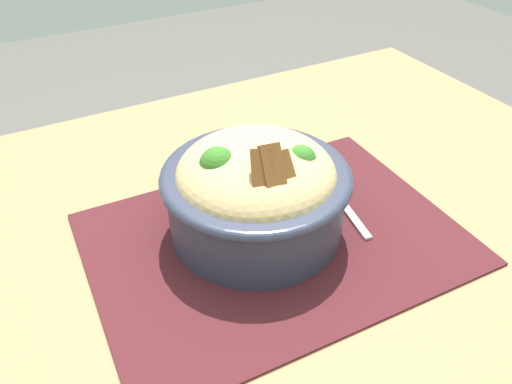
{
  "coord_description": "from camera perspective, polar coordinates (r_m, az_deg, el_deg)",
  "views": [
    {
      "loc": [
        -0.18,
        -0.35,
        1.13
      ],
      "look_at": [
        0.02,
        0.02,
        0.8
      ],
      "focal_mm": 35.66,
      "sensor_mm": 36.0,
      "label": 1
    }
  ],
  "objects": [
    {
      "name": "bowl",
      "position": [
        0.54,
        -0.0,
        0.44
      ],
      "size": [
        0.22,
        0.22,
        0.13
      ],
      "color": "#2D3347",
      "rests_on": "placemat"
    },
    {
      "name": "fork",
      "position": [
        0.62,
        9.25,
        -0.69
      ],
      "size": [
        0.04,
        0.14,
        0.0
      ],
      "color": "silver",
      "rests_on": "placemat"
    },
    {
      "name": "table",
      "position": [
        0.61,
        -0.96,
        -12.76
      ],
      "size": [
        1.04,
        0.76,
        0.75
      ],
      "color": "#99754C",
      "rests_on": "ground_plane"
    },
    {
      "name": "placemat",
      "position": [
        0.56,
        2.3,
        -5.39
      ],
      "size": [
        0.4,
        0.3,
        0.0
      ],
      "primitive_type": "cube",
      "rotation": [
        0.0,
        0.0,
        -0.03
      ],
      "color": "#47191E",
      "rests_on": "table"
    }
  ]
}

